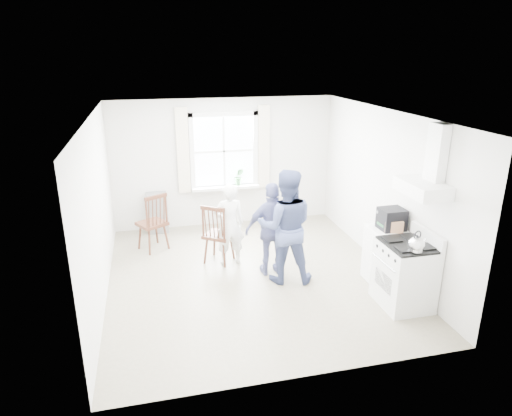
# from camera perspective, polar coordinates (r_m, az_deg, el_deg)

# --- Properties ---
(room_shell) EXTENTS (4.62, 5.12, 2.64)m
(room_shell) POSITION_cam_1_polar(r_m,az_deg,el_deg) (6.99, -0.57, 1.02)
(room_shell) COLOR gray
(room_shell) RESTS_ON ground
(window_assembly) EXTENTS (1.88, 0.24, 1.70)m
(window_assembly) POSITION_cam_1_polar(r_m,az_deg,el_deg) (9.27, -3.99, 6.54)
(window_assembly) COLOR white
(window_assembly) RESTS_ON room_shell
(range_hood) EXTENTS (0.45, 0.76, 0.94)m
(range_hood) POSITION_cam_1_polar(r_m,az_deg,el_deg) (6.43, 20.62, 3.75)
(range_hood) COLOR white
(range_hood) RESTS_ON room_shell
(shelf_unit) EXTENTS (0.40, 0.30, 0.80)m
(shelf_unit) POSITION_cam_1_polar(r_m,az_deg,el_deg) (9.33, -12.23, -0.57)
(shelf_unit) COLOR slate
(shelf_unit) RESTS_ON ground
(gas_stove) EXTENTS (0.68, 0.76, 1.12)m
(gas_stove) POSITION_cam_1_polar(r_m,az_deg,el_deg) (6.83, 18.10, -7.83)
(gas_stove) COLOR silver
(gas_stove) RESTS_ON ground
(kettle) EXTENTS (0.21, 0.21, 0.30)m
(kettle) POSITION_cam_1_polar(r_m,az_deg,el_deg) (6.37, 19.41, -4.36)
(kettle) COLOR silver
(kettle) RESTS_ON gas_stove
(low_cabinet) EXTENTS (0.50, 0.55, 0.90)m
(low_cabinet) POSITION_cam_1_polar(r_m,az_deg,el_deg) (7.42, 15.78, -5.68)
(low_cabinet) COLOR white
(low_cabinet) RESTS_ON ground
(stereo_stack) EXTENTS (0.37, 0.33, 0.32)m
(stereo_stack) POSITION_cam_1_polar(r_m,az_deg,el_deg) (7.18, 16.60, -1.32)
(stereo_stack) COLOR black
(stereo_stack) RESTS_ON low_cabinet
(cardboard_box) EXTENTS (0.32, 0.26, 0.18)m
(cardboard_box) POSITION_cam_1_polar(r_m,az_deg,el_deg) (7.13, 16.71, -2.11)
(cardboard_box) COLOR #A97752
(cardboard_box) RESTS_ON low_cabinet
(windsor_chair_a) EXTENTS (0.62, 0.62, 1.09)m
(windsor_chair_a) POSITION_cam_1_polar(r_m,az_deg,el_deg) (8.33, -12.53, -1.04)
(windsor_chair_a) COLOR #402014
(windsor_chair_a) RESTS_ON ground
(windsor_chair_b) EXTENTS (0.62, 0.62, 1.07)m
(windsor_chair_b) POSITION_cam_1_polar(r_m,az_deg,el_deg) (7.67, -5.10, -2.56)
(windsor_chair_b) COLOR #402014
(windsor_chair_b) RESTS_ON ground
(person_left) EXTENTS (0.54, 0.54, 1.43)m
(person_left) POSITION_cam_1_polar(r_m,az_deg,el_deg) (7.63, -3.36, -2.10)
(person_left) COLOR white
(person_left) RESTS_ON ground
(person_mid) EXTENTS (1.06, 1.06, 1.81)m
(person_mid) POSITION_cam_1_polar(r_m,az_deg,el_deg) (7.03, 3.72, -2.34)
(person_mid) COLOR #424D7A
(person_mid) RESTS_ON ground
(person_right) EXTENTS (0.90, 0.90, 1.54)m
(person_right) POSITION_cam_1_polar(r_m,az_deg,el_deg) (7.28, 2.12, -2.68)
(person_right) COLOR navy
(person_right) RESTS_ON ground
(potted_plant) EXTENTS (0.24, 0.24, 0.36)m
(potted_plant) POSITION_cam_1_polar(r_m,az_deg,el_deg) (9.33, -2.15, 3.93)
(potted_plant) COLOR #2E6932
(potted_plant) RESTS_ON window_assembly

